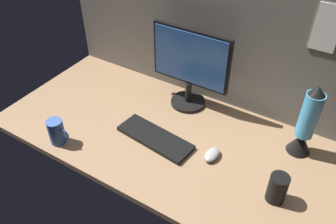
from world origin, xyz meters
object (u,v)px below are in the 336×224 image
object	(u,v)px
keyboard	(155,138)
mug_ceramic_blue	(57,132)
monitor	(190,65)
mug_black_travel	(277,188)
mouse	(212,155)
lava_lamp	(306,126)

from	to	relation	value
keyboard	mug_ceramic_blue	xyz separation A→B (cm)	(-37.02, -24.46, 5.19)
monitor	mug_black_travel	world-z (taller)	monitor
keyboard	mouse	bearing A→B (deg)	13.77
monitor	mug_black_travel	distance (cm)	70.80
lava_lamp	mug_black_travel	bearing A→B (deg)	-91.21
monitor	mug_black_travel	bearing A→B (deg)	-31.77
mouse	lava_lamp	xyz separation A→B (cm)	(31.19, 24.37, 13.00)
keyboard	mug_ceramic_blue	bearing A→B (deg)	-140.05
mouse	mug_ceramic_blue	xyz separation A→B (cm)	(-64.64, -27.98, 4.49)
monitor	mouse	bearing A→B (deg)	-46.34
keyboard	mug_black_travel	world-z (taller)	mug_black_travel
mug_black_travel	mug_ceramic_blue	xyz separation A→B (cm)	(-95.16, -21.06, -0.12)
mouse	lava_lamp	bearing A→B (deg)	41.20
monitor	mug_ceramic_blue	size ratio (longest dim) A/B	3.40
mouse	mug_black_travel	size ratio (longest dim) A/B	0.76
monitor	mouse	size ratio (longest dim) A/B	4.36
mouse	mug_ceramic_blue	size ratio (longest dim) A/B	0.78
mouse	mug_black_travel	xyz separation A→B (cm)	(30.53, -6.91, 4.61)
mug_black_travel	mouse	bearing A→B (deg)	167.24
monitor	mug_ceramic_blue	world-z (taller)	monitor
keyboard	monitor	bearing A→B (deg)	97.09
monitor	mouse	distance (cm)	45.78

